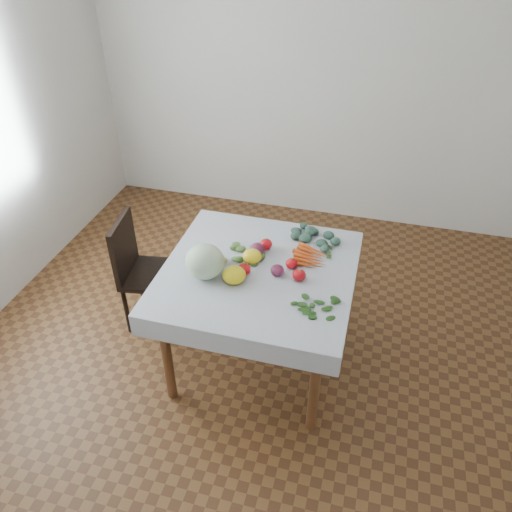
{
  "coord_description": "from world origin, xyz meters",
  "views": [
    {
      "loc": [
        0.59,
        -2.25,
        2.57
      ],
      "look_at": [
        -0.03,
        0.05,
        0.82
      ],
      "focal_mm": 35.0,
      "sensor_mm": 36.0,
      "label": 1
    }
  ],
  "objects": [
    {
      "name": "tomato_d",
      "position": [
        0.25,
        -0.03,
        0.79
      ],
      "size": [
        0.1,
        0.1,
        0.07
      ],
      "primitive_type": "ellipsoid",
      "rotation": [
        0.0,
        0.0,
        0.42
      ],
      "color": "red",
      "rests_on": "tablecloth"
    },
    {
      "name": "tomato_c",
      "position": [
        0.18,
        0.07,
        0.79
      ],
      "size": [
        0.08,
        0.08,
        0.06
      ],
      "primitive_type": "ellipsoid",
      "rotation": [
        0.0,
        0.0,
        0.14
      ],
      "color": "red",
      "rests_on": "tablecloth"
    },
    {
      "name": "heirloom_front",
      "position": [
        -0.11,
        -0.14,
        0.8
      ],
      "size": [
        0.14,
        0.14,
        0.1
      ],
      "primitive_type": "ellipsoid",
      "rotation": [
        0.0,
        0.0,
        0.07
      ],
      "color": "yellow",
      "rests_on": "tablecloth"
    },
    {
      "name": "dill_bunch",
      "position": [
        -0.11,
        0.12,
        0.77
      ],
      "size": [
        0.21,
        0.21,
        0.02
      ],
      "color": "#507535",
      "rests_on": "tablecloth"
    },
    {
      "name": "heirloom_back",
      "position": [
        -0.06,
        0.07,
        0.8
      ],
      "size": [
        0.12,
        0.12,
        0.08
      ],
      "primitive_type": "ellipsoid",
      "rotation": [
        0.0,
        0.0,
        0.01
      ],
      "color": "yellow",
      "rests_on": "tablecloth"
    },
    {
      "name": "ground",
      "position": [
        0.0,
        0.0,
        0.0
      ],
      "size": [
        4.0,
        4.0,
        0.0
      ],
      "primitive_type": "plane",
      "color": "brown"
    },
    {
      "name": "tomatillo_cluster",
      "position": [
        -0.27,
        0.01,
        0.78
      ],
      "size": [
        0.16,
        0.1,
        0.05
      ],
      "color": "#B6CC76",
      "rests_on": "tablecloth"
    },
    {
      "name": "table",
      "position": [
        0.0,
        0.0,
        0.65
      ],
      "size": [
        1.0,
        1.0,
        0.75
      ],
      "color": "brown",
      "rests_on": "ground"
    },
    {
      "name": "basil_bunch",
      "position": [
        0.37,
        -0.23,
        0.76
      ],
      "size": [
        0.27,
        0.19,
        0.01
      ],
      "color": "#28551A",
      "rests_on": "tablecloth"
    },
    {
      "name": "kale_bunch",
      "position": [
        0.26,
        0.4,
        0.78
      ],
      "size": [
        0.28,
        0.27,
        0.04
      ],
      "color": "#3D6351",
      "rests_on": "tablecloth"
    },
    {
      "name": "onion_a",
      "position": [
        -0.05,
        0.15,
        0.79
      ],
      "size": [
        0.12,
        0.12,
        0.08
      ],
      "primitive_type": "ellipsoid",
      "rotation": [
        0.0,
        0.0,
        -0.39
      ],
      "color": "maroon",
      "rests_on": "tablecloth"
    },
    {
      "name": "back_wall",
      "position": [
        0.0,
        2.0,
        1.35
      ],
      "size": [
        4.0,
        0.04,
        2.7
      ],
      "primitive_type": "cube",
      "color": "silver",
      "rests_on": "ground"
    },
    {
      "name": "chair",
      "position": [
        -0.89,
        0.18,
        0.48
      ],
      "size": [
        0.43,
        0.43,
        0.84
      ],
      "color": "black",
      "rests_on": "ground"
    },
    {
      "name": "carrot_bunch",
      "position": [
        0.27,
        0.19,
        0.77
      ],
      "size": [
        0.21,
        0.24,
        0.03
      ],
      "color": "#CA5016",
      "rests_on": "tablecloth"
    },
    {
      "name": "tomato_a",
      "position": [
        -0.07,
        -0.06,
        0.79
      ],
      "size": [
        0.09,
        0.09,
        0.07
      ],
      "primitive_type": "ellipsoid",
      "rotation": [
        0.0,
        0.0,
        -0.11
      ],
      "color": "red",
      "rests_on": "tablecloth"
    },
    {
      "name": "tablecloth",
      "position": [
        0.0,
        0.0,
        0.75
      ],
      "size": [
        1.12,
        1.12,
        0.01
      ],
      "primitive_type": "cube",
      "color": "white",
      "rests_on": "table"
    },
    {
      "name": "onion_b",
      "position": [
        0.12,
        -0.02,
        0.79
      ],
      "size": [
        0.1,
        0.1,
        0.07
      ],
      "primitive_type": "ellipsoid",
      "rotation": [
        0.0,
        0.0,
        0.38
      ],
      "color": "maroon",
      "rests_on": "tablecloth"
    },
    {
      "name": "cabbage",
      "position": [
        -0.28,
        -0.13,
        0.86
      ],
      "size": [
        0.27,
        0.27,
        0.2
      ],
      "primitive_type": "ellipsoid",
      "rotation": [
        0.0,
        0.0,
        -0.24
      ],
      "color": "beige",
      "rests_on": "tablecloth"
    },
    {
      "name": "tomato_b",
      "position": [
        -0.01,
        0.22,
        0.79
      ],
      "size": [
        0.08,
        0.08,
        0.07
      ],
      "primitive_type": "ellipsoid",
      "rotation": [
        0.0,
        0.0,
        0.1
      ],
      "color": "red",
      "rests_on": "tablecloth"
    }
  ]
}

